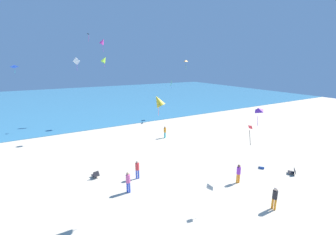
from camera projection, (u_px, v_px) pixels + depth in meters
The scene contains 20 objects.
ground_plane at pixel (147, 152), 23.94m from camera, with size 120.00×120.00×0.00m, color beige.
ocean_water at pixel (81, 99), 58.79m from camera, with size 120.00×60.00×0.05m, color teal.
beach_chair_far_left at pixel (293, 172), 19.15m from camera, with size 0.78×0.81×0.57m.
beach_chair_near_camera at pixel (96, 175), 18.58m from camera, with size 0.62×0.76×0.60m.
cooler_box at pixel (262, 167), 20.36m from camera, with size 0.65×0.63×0.25m.
person_0 at pixel (165, 131), 28.37m from camera, with size 0.42×0.42×1.51m.
person_1 at pixel (239, 172), 17.66m from camera, with size 0.38×0.38×1.58m.
person_2 at pixel (137, 168), 18.29m from camera, with size 0.33×0.33×1.60m.
person_3 at pixel (128, 181), 16.32m from camera, with size 0.46×0.46×1.64m.
person_4 at pixel (275, 197), 14.42m from camera, with size 0.37×0.37×1.58m.
kite_yellow at pixel (159, 101), 13.67m from camera, with size 1.00×1.02×1.38m.
kite_black at pixel (88, 34), 32.26m from camera, with size 0.34×0.41×1.13m.
kite_orange at pixel (186, 61), 38.49m from camera, with size 1.02×0.97×1.59m.
kite_blue at pixel (14, 66), 30.08m from camera, with size 0.93×0.81×1.31m.
kite_green at pixel (171, 83), 36.47m from camera, with size 0.49×0.78×1.21m.
kite_white at pixel (76, 61), 34.04m from camera, with size 1.03×0.58×2.05m.
kite_magenta at pixel (103, 41), 27.46m from camera, with size 1.01×0.90×1.66m.
kite_lime at pixel (104, 60), 33.04m from camera, with size 1.13×0.80×1.71m.
kite_red at pixel (251, 127), 14.39m from camera, with size 0.48×0.43×1.40m.
kite_purple at pixel (258, 110), 18.11m from camera, with size 0.89×1.00×1.65m.
Camera 1 is at (-9.33, -10.43, 9.39)m, focal length 23.70 mm.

